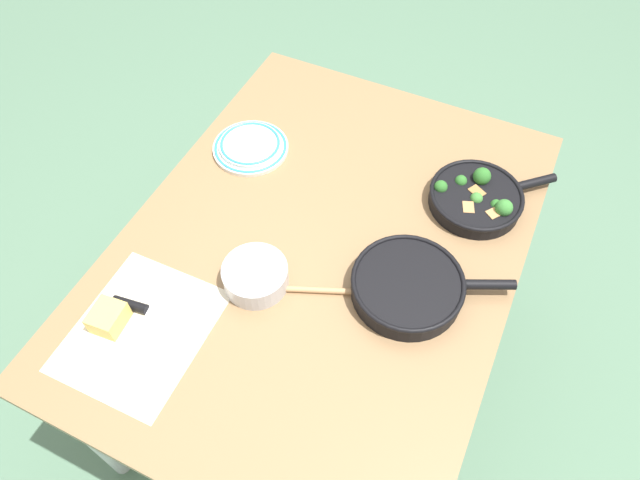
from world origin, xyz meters
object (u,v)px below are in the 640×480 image
(grater_knife, at_px, (147,310))
(dinner_plate_stack, at_px, (250,146))
(skillet_eggs, at_px, (408,286))
(cheese_block, at_px, (108,318))
(prep_bowl_steel, at_px, (255,276))
(skillet_broccoli, at_px, (477,197))
(wooden_spoon, at_px, (348,291))

(grater_knife, xyz_separation_m, dinner_plate_stack, (0.56, 0.04, 0.00))
(skillet_eggs, relative_size, cheese_block, 4.41)
(cheese_block, bearing_deg, dinner_plate_stack, -1.41)
(grater_knife, bearing_deg, prep_bowl_steel, 35.90)
(skillet_broccoli, bearing_deg, cheese_block, -175.51)
(skillet_broccoli, relative_size, dinner_plate_stack, 1.40)
(skillet_broccoli, relative_size, grater_knife, 1.24)
(skillet_broccoli, relative_size, skillet_eggs, 0.83)
(skillet_broccoli, distance_m, wooden_spoon, 0.44)
(skillet_eggs, relative_size, prep_bowl_steel, 2.34)
(cheese_block, xyz_separation_m, prep_bowl_steel, (0.24, -0.25, 0.00))
(skillet_eggs, distance_m, dinner_plate_stack, 0.62)
(wooden_spoon, bearing_deg, skillet_broccoli, 41.29)
(cheese_block, bearing_deg, skillet_eggs, -57.88)
(skillet_eggs, height_order, grater_knife, skillet_eggs)
(skillet_broccoli, relative_size, wooden_spoon, 0.87)
(grater_knife, relative_size, prep_bowl_steel, 1.56)
(skillet_broccoli, height_order, cheese_block, skillet_broccoli)
(wooden_spoon, height_order, prep_bowl_steel, prep_bowl_steel)
(grater_knife, relative_size, cheese_block, 2.94)
(wooden_spoon, bearing_deg, dinner_plate_stack, 121.87)
(prep_bowl_steel, bearing_deg, dinner_plate_stack, 31.02)
(skillet_broccoli, height_order, wooden_spoon, skillet_broccoli)
(skillet_broccoli, distance_m, prep_bowl_steel, 0.62)
(skillet_eggs, relative_size, grater_knife, 1.50)
(skillet_eggs, height_order, prep_bowl_steel, prep_bowl_steel)
(skillet_broccoli, distance_m, skillet_eggs, 0.34)
(grater_knife, bearing_deg, skillet_broccoli, 39.58)
(skillet_broccoli, xyz_separation_m, skillet_eggs, (-0.33, 0.07, 0.00))
(wooden_spoon, relative_size, grater_knife, 1.43)
(wooden_spoon, distance_m, grater_knife, 0.47)
(wooden_spoon, bearing_deg, cheese_block, -168.59)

